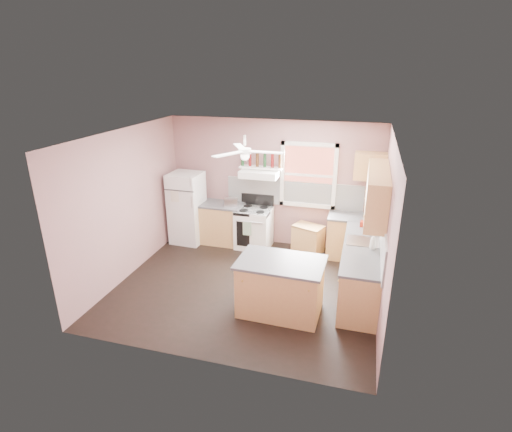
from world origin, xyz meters
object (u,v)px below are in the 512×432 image
(refrigerator, at_px, (187,208))
(island, at_px, (280,288))
(cart, at_px, (308,239))
(stove, at_px, (254,228))
(toaster, at_px, (231,202))

(refrigerator, bearing_deg, island, -37.27)
(refrigerator, xyz_separation_m, cart, (2.66, 0.15, -0.49))
(stove, relative_size, cart, 1.45)
(stove, distance_m, cart, 1.18)
(refrigerator, height_order, toaster, refrigerator)
(refrigerator, relative_size, island, 1.24)
(toaster, xyz_separation_m, stove, (0.49, 0.06, -0.56))
(stove, bearing_deg, toaster, -171.87)
(cart, bearing_deg, island, -71.66)
(toaster, bearing_deg, stove, -9.14)
(refrigerator, bearing_deg, stove, 6.85)
(cart, relative_size, island, 0.47)
(toaster, bearing_deg, refrigerator, 167.08)
(refrigerator, bearing_deg, toaster, 5.60)
(stove, height_order, island, same)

